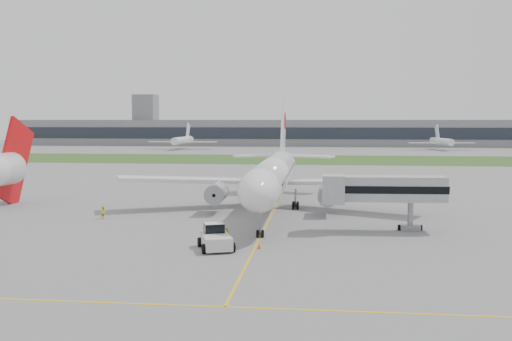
# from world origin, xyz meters

# --- Properties ---
(ground) EXTENTS (600.00, 600.00, 0.00)m
(ground) POSITION_xyz_m (0.00, 0.00, 0.00)
(ground) COLOR gray
(ground) RESTS_ON ground
(apron_markings) EXTENTS (70.00, 70.00, 0.04)m
(apron_markings) POSITION_xyz_m (0.00, -5.00, 0.00)
(apron_markings) COLOR yellow
(apron_markings) RESTS_ON ground
(grass_strip) EXTENTS (600.00, 50.00, 0.02)m
(grass_strip) POSITION_xyz_m (0.00, 120.00, 0.01)
(grass_strip) COLOR #2C521F
(grass_strip) RESTS_ON ground
(terminal_building) EXTENTS (320.00, 22.30, 14.00)m
(terminal_building) POSITION_xyz_m (0.00, 229.87, 7.00)
(terminal_building) COLOR gray
(terminal_building) RESTS_ON ground
(control_tower) EXTENTS (12.00, 12.00, 56.00)m
(control_tower) POSITION_xyz_m (-90.00, 232.00, 0.00)
(control_tower) COLOR gray
(control_tower) RESTS_ON ground
(airliner) EXTENTS (48.13, 53.95, 17.88)m
(airliner) POSITION_xyz_m (0.00, 4.87, 5.66)
(airliner) COLOR white
(airliner) RESTS_ON ground
(pushback_tug) EXTENTS (4.65, 5.66, 2.57)m
(pushback_tug) POSITION_xyz_m (-4.12, -21.28, 1.18)
(pushback_tug) COLOR silver
(pushback_tug) RESTS_ON ground
(jet_bridge) EXTENTS (15.04, 4.86, 6.96)m
(jet_bridge) POSITION_xyz_m (14.09, -9.53, 5.15)
(jet_bridge) COLOR #A8A8AA
(jet_bridge) RESTS_ON ground
(safety_cone_left) EXTENTS (0.41, 0.41, 0.57)m
(safety_cone_left) POSITION_xyz_m (-3.14, -18.62, 0.28)
(safety_cone_left) COLOR #FF3F0D
(safety_cone_left) RESTS_ON ground
(safety_cone_right) EXTENTS (0.41, 0.41, 0.57)m
(safety_cone_right) POSITION_xyz_m (0.50, -20.88, 0.28)
(safety_cone_right) COLOR #FF3F0D
(safety_cone_right) RESTS_ON ground
(ground_crew_near) EXTENTS (0.82, 0.78, 1.90)m
(ground_crew_near) POSITION_xyz_m (-3.20, -19.31, 0.95)
(ground_crew_near) COLOR #99C520
(ground_crew_near) RESTS_ON ground
(ground_crew_far) EXTENTS (0.98, 1.08, 1.83)m
(ground_crew_far) POSITION_xyz_m (-22.81, -4.85, 0.91)
(ground_crew_far) COLOR yellow
(ground_crew_far) RESTS_ON ground
(distant_aircraft_left) EXTENTS (33.16, 29.46, 12.37)m
(distant_aircraft_left) POSITION_xyz_m (-57.41, 183.98, 0.00)
(distant_aircraft_left) COLOR white
(distant_aircraft_left) RESTS_ON ground
(distant_aircraft_right) EXTENTS (32.74, 29.64, 11.45)m
(distant_aircraft_right) POSITION_xyz_m (63.10, 191.46, 0.00)
(distant_aircraft_right) COLOR white
(distant_aircraft_right) RESTS_ON ground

